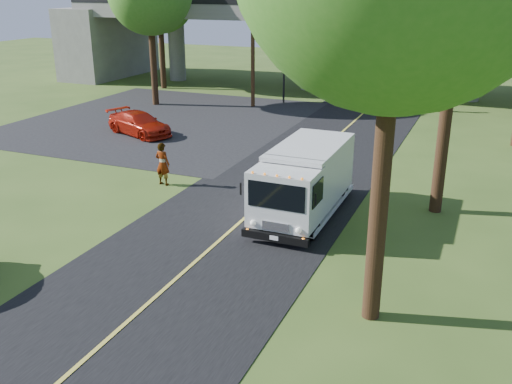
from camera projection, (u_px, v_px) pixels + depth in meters
The scene contains 10 objects.
ground at pixel (162, 292), 15.56m from camera, with size 120.00×120.00×0.00m, color #36501C.
road at pixel (287, 181), 24.22m from camera, with size 7.00×90.00×0.02m, color black.
parking_lot at pixel (163, 120), 35.14m from camera, with size 16.00×18.00×0.01m, color black.
lane_line at pixel (287, 181), 24.21m from camera, with size 0.12×90.00×0.01m, color gold.
overpass at pixel (390, 33), 41.71m from camera, with size 54.00×10.00×7.30m.
traffic_signal at pixel (284, 57), 39.16m from camera, with size 0.18×0.22×5.20m.
utility_pole at pixel (253, 37), 37.49m from camera, with size 1.60×0.26×9.00m.
step_van at pixel (305, 179), 20.25m from camera, with size 2.26×6.02×2.53m.
red_sedan at pixel (139, 124), 31.57m from camera, with size 1.75×4.31×1.25m, color #9D1709.
pedestrian at pixel (163, 164), 23.57m from camera, with size 0.66×0.43×1.81m, color gray.
Camera 1 is at (7.64, -11.62, 7.91)m, focal length 40.00 mm.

